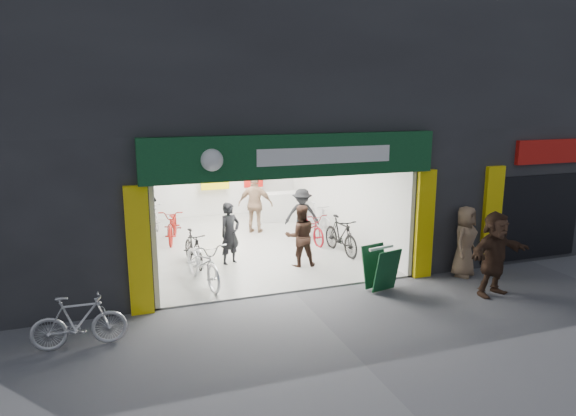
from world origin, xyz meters
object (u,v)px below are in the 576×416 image
sandwich_board (381,267)px  parked_bike (79,322)px  bike_left_front (203,262)px  bike_right_front (341,236)px  pedestrian_near (465,241)px

sandwich_board → parked_bike: bearing=173.9°
bike_left_front → bike_right_front: (3.98, 1.08, -0.01)m
pedestrian_near → sandwich_board: bearing=153.9°
bike_right_front → sandwich_board: bike_right_front is taller
parked_bike → bike_left_front: bearing=-45.9°
bike_right_front → sandwich_board: (-0.32, -2.76, 0.01)m
bike_right_front → parked_bike: 7.39m
bike_right_front → sandwich_board: bearing=-101.0°
parked_bike → bike_right_front: bearing=-60.8°
bike_left_front → pedestrian_near: (6.05, -1.48, 0.33)m
bike_right_front → pedestrian_near: size_ratio=1.02×
bike_right_front → pedestrian_near: (2.06, -2.56, 0.33)m
bike_left_front → parked_bike: size_ratio=1.28×
bike_right_front → sandwich_board: size_ratio=1.79×
bike_left_front → pedestrian_near: 6.23m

